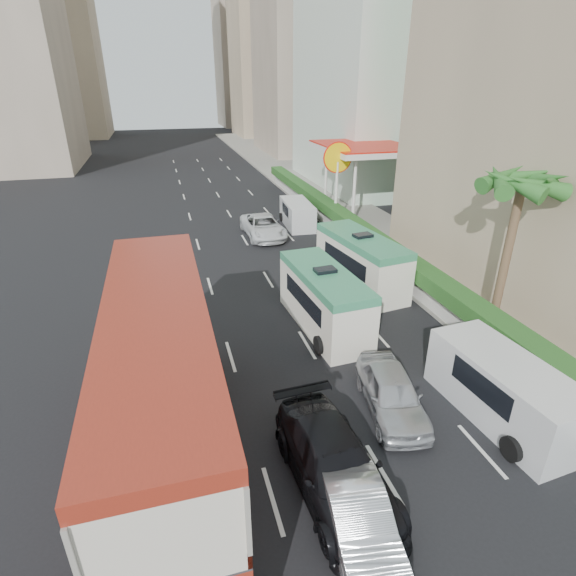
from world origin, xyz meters
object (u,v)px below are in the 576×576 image
object	(u,v)px
double_decker_bus	(165,391)
panel_van_far	(297,214)
car_black	(333,486)
panel_van_near	(504,390)
car_silver_lane_b	(390,410)
minibus_near	(324,300)
palm_tree	(506,258)
minibus_far	(361,262)
car_silver_lane_a	(355,532)
van_asset	(263,236)
shell_station	(362,180)

from	to	relation	value
double_decker_bus	panel_van_far	world-z (taller)	double_decker_bus
car_black	panel_van_near	xyz separation A→B (m)	(6.22, 1.20, 1.04)
car_silver_lane_b	car_black	size ratio (longest dim) A/B	0.79
minibus_near	car_black	bearing A→B (deg)	-111.83
car_silver_lane_b	palm_tree	size ratio (longest dim) A/B	0.65
minibus_far	car_silver_lane_a	bearing A→B (deg)	-122.21
double_decker_bus	van_asset	distance (m)	20.83
panel_van_far	car_silver_lane_a	bearing A→B (deg)	-99.75
minibus_near	panel_van_near	size ratio (longest dim) A/B	1.16
car_silver_lane_a	car_black	size ratio (longest dim) A/B	0.75
double_decker_bus	shell_station	size ratio (longest dim) A/B	1.38
double_decker_bus	shell_station	world-z (taller)	shell_station
minibus_far	palm_tree	xyz separation A→B (m)	(3.68, -5.89, 2.01)
palm_tree	shell_station	size ratio (longest dim) A/B	0.80
double_decker_bus	panel_van_near	xyz separation A→B (m)	(10.32, -0.82, -1.49)
panel_van_far	palm_tree	distance (m)	17.85
car_silver_lane_b	car_silver_lane_a	bearing A→B (deg)	-116.86
car_silver_lane_a	car_silver_lane_b	world-z (taller)	car_silver_lane_b
van_asset	panel_van_far	world-z (taller)	panel_van_far
car_black	van_asset	bearing A→B (deg)	79.27
car_silver_lane_a	minibus_far	bearing A→B (deg)	71.83
double_decker_bus	shell_station	xyz separation A→B (m)	(16.00, 23.00, 0.22)
double_decker_bus	minibus_near	world-z (taller)	double_decker_bus
car_black	double_decker_bus	bearing A→B (deg)	150.73
minibus_far	palm_tree	distance (m)	7.23
van_asset	minibus_far	distance (m)	10.14
van_asset	car_silver_lane_a	bearing A→B (deg)	-98.85
minibus_near	car_silver_lane_b	bearing A→B (deg)	-91.51
panel_van_far	shell_station	distance (m)	6.45
car_silver_lane_a	car_silver_lane_b	distance (m)	4.81
car_black	shell_station	xyz separation A→B (m)	(11.90, 25.02, 2.75)
panel_van_near	shell_station	distance (m)	24.55
car_silver_lane_b	panel_van_near	world-z (taller)	panel_van_near
double_decker_bus	panel_van_near	distance (m)	10.46
panel_van_near	shell_station	xyz separation A→B (m)	(5.68, 23.82, 1.71)
shell_station	car_silver_lane_b	bearing A→B (deg)	-111.65
van_asset	minibus_near	distance (m)	13.23
van_asset	panel_van_near	xyz separation A→B (m)	(3.30, -20.27, 1.04)
car_silver_lane_a	palm_tree	bearing A→B (deg)	43.59
van_asset	minibus_near	xyz separation A→B (m)	(-0.25, -13.17, 1.33)
panel_van_near	panel_van_far	xyz separation A→B (m)	(-0.26, 22.10, -0.13)
minibus_far	panel_van_far	size ratio (longest dim) A/B	1.36
van_asset	minibus_near	size ratio (longest dim) A/B	0.87
car_silver_lane_a	panel_van_far	xyz separation A→B (m)	(5.94, 24.72, 0.91)
car_silver_lane_a	shell_station	distance (m)	29.11
car_silver_lane_b	panel_van_near	bearing A→B (deg)	-9.88
car_black	panel_van_far	world-z (taller)	panel_van_far
minibus_far	panel_van_far	world-z (taller)	minibus_far
car_silver_lane_a	car_black	distance (m)	1.41
panel_van_near	palm_tree	size ratio (longest dim) A/B	0.81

